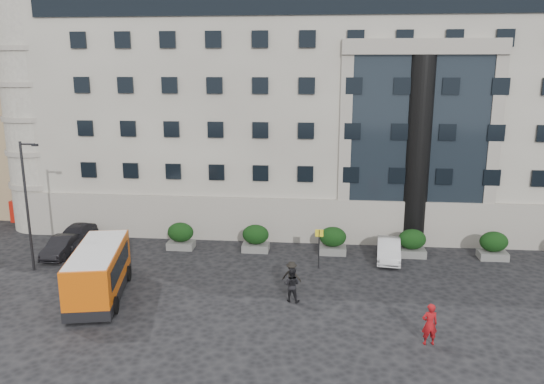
{
  "coord_description": "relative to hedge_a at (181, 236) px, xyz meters",
  "views": [
    {
      "loc": [
        5.62,
        -26.12,
        12.29
      ],
      "look_at": [
        2.66,
        4.27,
        5.0
      ],
      "focal_mm": 35.0,
      "sensor_mm": 36.0,
      "label": 1
    }
  ],
  "objects": [
    {
      "name": "ground",
      "position": [
        4.0,
        -7.8,
        -0.93
      ],
      "size": [
        120.0,
        120.0,
        0.0
      ],
      "primitive_type": "plane",
      "color": "black",
      "rests_on": "ground"
    },
    {
      "name": "civic_building",
      "position": [
        10.0,
        14.2,
        8.07
      ],
      "size": [
        44.0,
        24.0,
        18.0
      ],
      "primitive_type": "cube",
      "color": "gray",
      "rests_on": "ground"
    },
    {
      "name": "entrance_column",
      "position": [
        16.0,
        2.5,
        5.57
      ],
      "size": [
        1.8,
        1.8,
        13.0
      ],
      "primitive_type": "cylinder",
      "color": "black",
      "rests_on": "ground"
    },
    {
      "name": "apartment_far",
      "position": [
        -23.0,
        30.2,
        10.07
      ],
      "size": [
        13.0,
        13.0,
        22.0
      ],
      "primitive_type": "cube",
      "color": "#786446",
      "rests_on": "ground"
    },
    {
      "name": "hedge_a",
      "position": [
        0.0,
        0.0,
        0.0
      ],
      "size": [
        1.8,
        1.26,
        1.84
      ],
      "color": "#5C5C5A",
      "rests_on": "ground"
    },
    {
      "name": "hedge_b",
      "position": [
        5.2,
        0.0,
        0.0
      ],
      "size": [
        1.8,
        1.26,
        1.84
      ],
      "color": "#5C5C5A",
      "rests_on": "ground"
    },
    {
      "name": "hedge_c",
      "position": [
        10.4,
        0.0,
        0.0
      ],
      "size": [
        1.8,
        1.26,
        1.84
      ],
      "color": "#5C5C5A",
      "rests_on": "ground"
    },
    {
      "name": "hedge_d",
      "position": [
        15.6,
        0.0,
        0.0
      ],
      "size": [
        1.8,
        1.26,
        1.84
      ],
      "color": "#5C5C5A",
      "rests_on": "ground"
    },
    {
      "name": "hedge_e",
      "position": [
        20.8,
        0.0,
        0.0
      ],
      "size": [
        1.8,
        1.26,
        1.84
      ],
      "color": "#5C5C5A",
      "rests_on": "ground"
    },
    {
      "name": "street_lamp",
      "position": [
        -7.94,
        -4.8,
        3.44
      ],
      "size": [
        1.16,
        0.18,
        8.0
      ],
      "color": "#262628",
      "rests_on": "ground"
    },
    {
      "name": "bus_stop_sign",
      "position": [
        9.5,
        -2.8,
        0.8
      ],
      "size": [
        0.5,
        0.08,
        2.52
      ],
      "color": "#262628",
      "rests_on": "ground"
    },
    {
      "name": "minibus",
      "position": [
        -2.29,
        -8.16,
        0.62
      ],
      "size": [
        3.64,
        7.04,
        2.8
      ],
      "rotation": [
        0.0,
        0.0,
        0.21
      ],
      "color": "#CE5209",
      "rests_on": "ground"
    },
    {
      "name": "red_truck",
      "position": [
        -13.49,
        6.52,
        0.51
      ],
      "size": [
        2.58,
        5.29,
        2.82
      ],
      "rotation": [
        0.0,
        0.0,
        -0.02
      ],
      "color": "#98140B",
      "rests_on": "ground"
    },
    {
      "name": "parked_car_b",
      "position": [
        -7.5,
        -2.15,
        -0.29
      ],
      "size": [
        1.5,
        3.95,
        1.28
      ],
      "primitive_type": "imported",
      "rotation": [
        0.0,
        0.0,
        0.04
      ],
      "color": "black",
      "rests_on": "ground"
    },
    {
      "name": "parked_car_c",
      "position": [
        -7.5,
        -0.07,
        -0.24
      ],
      "size": [
        2.06,
        4.78,
        1.37
      ],
      "primitive_type": "imported",
      "rotation": [
        0.0,
        0.0,
        0.03
      ],
      "color": "black",
      "rests_on": "ground"
    },
    {
      "name": "parked_car_d",
      "position": [
        -13.0,
        8.06,
        -0.29
      ],
      "size": [
        2.47,
        4.75,
        1.28
      ],
      "primitive_type": "imported",
      "rotation": [
        0.0,
        0.0,
        0.08
      ],
      "color": "black",
      "rests_on": "ground"
    },
    {
      "name": "white_taxi",
      "position": [
        14.0,
        -0.82,
        -0.25
      ],
      "size": [
        1.83,
        4.26,
        1.36
      ],
      "primitive_type": "imported",
      "rotation": [
        0.0,
        0.0,
        -0.1
      ],
      "color": "silver",
      "rests_on": "ground"
    },
    {
      "name": "pedestrian_a",
      "position": [
        14.56,
        -11.6,
        0.06
      ],
      "size": [
        0.79,
        0.58,
        1.98
      ],
      "primitive_type": "imported",
      "rotation": [
        0.0,
        0.0,
        3.29
      ],
      "color": "maroon",
      "rests_on": "ground"
    },
    {
      "name": "pedestrian_b",
      "position": [
        8.11,
        -7.68,
        0.01
      ],
      "size": [
        1.02,
        0.86,
        1.87
      ],
      "primitive_type": "imported",
      "rotation": [
        0.0,
        0.0,
        2.97
      ],
      "color": "black",
      "rests_on": "ground"
    },
    {
      "name": "pedestrian_c",
      "position": [
        8.02,
        -6.24,
        -0.09
      ],
      "size": [
        1.21,
        0.86,
        1.69
      ],
      "primitive_type": "imported",
      "rotation": [
        0.0,
        0.0,
        2.91
      ],
      "color": "black",
      "rests_on": "ground"
    }
  ]
}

